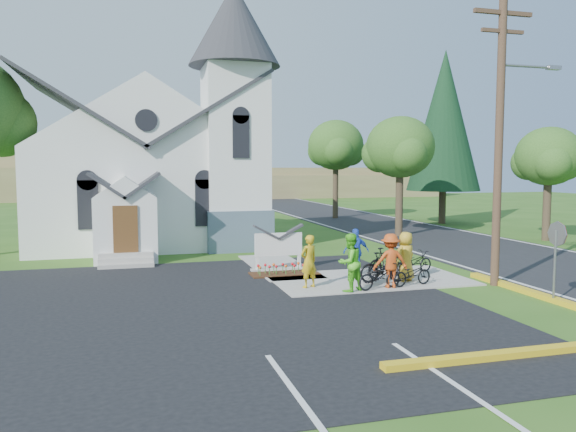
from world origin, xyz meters
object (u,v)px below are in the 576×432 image
object	(u,v)px
cyclist_0	(309,261)
bike_4	(415,262)
bike_1	(386,262)
cyclist_2	(356,251)
bike_2	(412,274)
bike_0	(380,276)
stop_sign	(557,244)
utility_pole	(501,128)
cyclist_4	(406,256)
cyclist_1	(350,262)
church_sign	(278,245)
cyclist_3	(391,261)
bike_3	(384,267)

from	to	relation	value
cyclist_0	bike_4	xyz separation A→B (m)	(4.71, 1.38, -0.47)
bike_1	cyclist_2	size ratio (longest dim) A/B	1.08
bike_2	bike_4	distance (m)	2.44
bike_0	cyclist_2	world-z (taller)	cyclist_2
bike_0	bike_1	distance (m)	2.12
stop_sign	bike_2	size ratio (longest dim) A/B	1.57
utility_pole	bike_1	size ratio (longest dim) A/B	5.35
cyclist_4	bike_4	bearing A→B (deg)	-154.54
cyclist_1	cyclist_4	xyz separation A→B (m)	(2.55, 1.03, -0.07)
bike_0	cyclist_1	size ratio (longest dim) A/B	0.88
cyclist_0	cyclist_4	xyz separation A→B (m)	(3.65, 0.12, -0.01)
cyclist_2	cyclist_4	bearing A→B (deg)	127.58
cyclist_0	cyclist_1	xyz separation A→B (m)	(1.10, -0.91, 0.06)
church_sign	cyclist_3	world-z (taller)	cyclist_3
cyclist_1	bike_2	distance (m)	2.43
cyclist_4	cyclist_0	bearing A→B (deg)	-22.83
cyclist_1	bike_4	bearing A→B (deg)	-171.00
bike_1	cyclist_4	xyz separation A→B (m)	(0.39, -0.78, 0.31)
bike_0	bike_1	bearing A→B (deg)	-43.97
cyclist_0	cyclist_1	bearing A→B (deg)	118.48
bike_1	cyclist_3	distance (m)	1.80
bike_0	cyclist_2	distance (m)	2.68
utility_pole	bike_4	xyz separation A→B (m)	(-1.73, 2.59, -4.93)
cyclist_0	bike_0	world-z (taller)	cyclist_0
cyclist_3	bike_4	xyz separation A→B (m)	(2.07, 2.13, -0.49)
bike_3	bike_1	bearing A→B (deg)	-27.28
cyclist_1	cyclist_0	bearing A→B (deg)	-62.90
bike_3	bike_4	size ratio (longest dim) A/B	1.12
bike_4	cyclist_2	bearing A→B (deg)	67.94
bike_0	bike_2	distance (m)	1.30
cyclist_4	cyclist_2	bearing A→B (deg)	-77.31
utility_pole	cyclist_2	world-z (taller)	utility_pole
church_sign	bike_0	distance (m)	4.99
stop_sign	cyclist_3	bearing A→B (deg)	140.75
cyclist_1	cyclist_2	world-z (taller)	cyclist_1
bike_4	cyclist_0	bearing A→B (deg)	92.85
utility_pole	bike_3	world-z (taller)	utility_pole
bike_2	bike_4	world-z (taller)	bike_4
cyclist_2	bike_3	distance (m)	1.75
bike_3	cyclist_0	bearing A→B (deg)	93.07
stop_sign	cyclist_0	xyz separation A→B (m)	(-6.50, 3.91, -0.84)
cyclist_2	cyclist_4	size ratio (longest dim) A/B	0.99
bike_0	bike_3	bearing A→B (deg)	-45.60
cyclist_4	bike_3	bearing A→B (deg)	-19.92
utility_pole	bike_4	world-z (taller)	utility_pole
bike_1	bike_3	world-z (taller)	bike_1
cyclist_0	church_sign	bearing A→B (deg)	-109.89
church_sign	cyclist_2	xyz separation A→B (m)	(2.56, -1.77, -0.11)
church_sign	utility_pole	size ratio (longest dim) A/B	0.22
cyclist_2	bike_4	size ratio (longest dim) A/B	1.08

